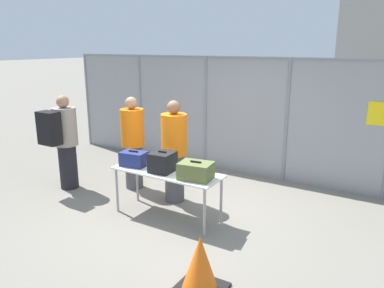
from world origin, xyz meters
TOP-DOWN VIEW (x-y plane):
  - ground_plane at (0.00, 0.00)m, footprint 120.00×120.00m
  - fence_section at (0.01, 2.40)m, footprint 8.99×0.07m
  - inspection_table at (-0.11, -0.17)m, footprint 1.72×0.62m
  - suitcase_navy at (-0.71, -0.22)m, footprint 0.43×0.32m
  - suitcase_black at (-0.16, -0.21)m, footprint 0.36×0.38m
  - suitcase_olive at (0.43, -0.23)m, footprint 0.50×0.40m
  - traveler_hooded at (-2.40, -0.17)m, footprint 0.43×0.67m
  - security_worker_near at (-0.38, 0.42)m, footprint 0.43×0.43m
  - security_worker_far at (-1.36, 0.53)m, footprint 0.42×0.42m
  - utility_trailer at (1.79, 3.97)m, footprint 4.43×1.94m
  - traffic_cone at (1.23, -1.47)m, footprint 0.52×0.52m

SIDE VIEW (x-z plane):
  - ground_plane at x=0.00m, z-range 0.00..0.00m
  - traffic_cone at x=1.23m, z-range -0.02..0.63m
  - utility_trailer at x=1.79m, z-range 0.06..0.76m
  - inspection_table at x=-0.11m, z-range 0.31..1.06m
  - suitcase_navy at x=-0.71m, z-range 0.74..0.99m
  - suitcase_olive at x=0.43m, z-range 0.74..1.00m
  - security_worker_far at x=-1.36m, z-range 0.03..1.74m
  - security_worker_near at x=-0.38m, z-range 0.03..1.76m
  - suitcase_black at x=-0.16m, z-range 0.74..1.06m
  - traveler_hooded at x=-2.40m, z-range 0.09..1.82m
  - fence_section at x=0.01m, z-range 0.05..2.43m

